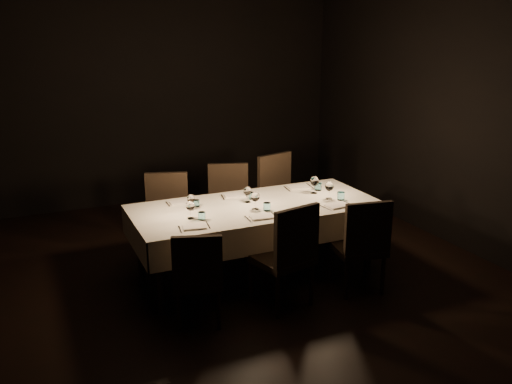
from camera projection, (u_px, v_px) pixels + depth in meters
name	position (u px, v px, depth m)	size (l,w,h in m)	color
room	(256.00, 134.00, 5.31)	(5.01, 6.01, 3.01)	black
dining_table	(256.00, 212.00, 5.55)	(2.52, 1.12, 0.76)	black
chair_near_left	(198.00, 274.00, 4.60)	(0.53, 0.53, 0.87)	black
place_setting_near_left	(194.00, 215.00, 5.03)	(0.32, 0.40, 0.17)	white
chair_near_center	(288.00, 252.00, 4.89)	(0.57, 0.57, 1.01)	black
place_setting_near_center	(260.00, 205.00, 5.29)	(0.33, 0.40, 0.18)	white
chair_near_right	(362.00, 242.00, 5.18)	(0.53, 0.53, 0.96)	black
place_setting_near_right	(335.00, 194.00, 5.62)	(0.36, 0.41, 0.19)	white
chair_far_left	(167.00, 214.00, 5.96)	(0.59, 0.59, 0.97)	black
place_setting_far_left	(189.00, 201.00, 5.44)	(0.29, 0.39, 0.16)	white
chair_far_center	(229.00, 203.00, 6.33)	(0.59, 0.59, 0.98)	black
place_setting_far_center	(244.00, 194.00, 5.68)	(0.32, 0.39, 0.17)	white
chair_far_right	(282.00, 195.00, 6.53)	(0.62, 0.62, 1.05)	black
place_setting_far_right	(310.00, 184.00, 5.99)	(0.36, 0.41, 0.19)	white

